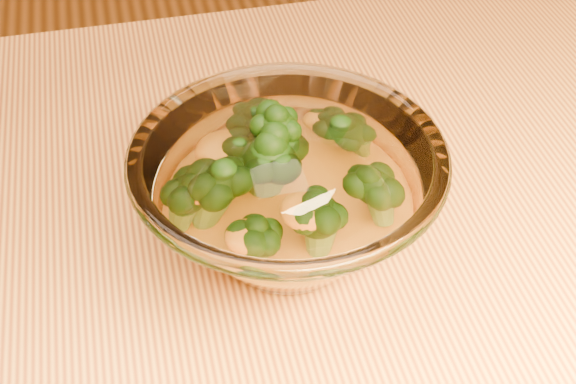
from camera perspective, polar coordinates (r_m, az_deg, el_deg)
The scene contains 3 objects.
glass_bowl at distance 0.53m, azimuth -0.00°, elevation -0.36°, with size 0.21×0.21×0.09m.
cheese_sauce at distance 0.54m, azimuth -0.00°, elevation -1.85°, with size 0.12×0.12×0.03m, color orange.
broccoli_heap at distance 0.53m, azimuth -0.85°, elevation 1.35°, with size 0.15×0.13×0.07m.
Camera 1 is at (-0.11, -0.31, 1.16)m, focal length 50.00 mm.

